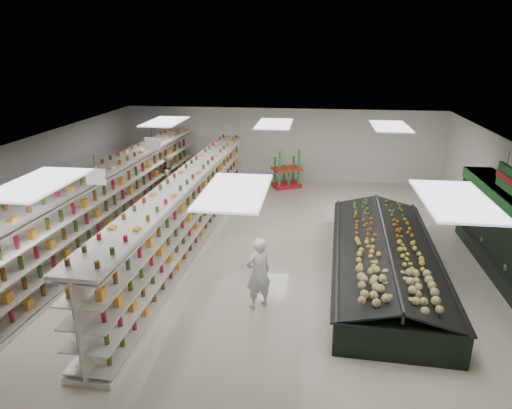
# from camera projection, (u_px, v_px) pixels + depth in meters

# --- Properties ---
(floor) EXTENTS (16.00, 16.00, 0.00)m
(floor) POSITION_uv_depth(u_px,v_px,m) (260.00, 253.00, 13.40)
(floor) COLOR beige
(floor) RESTS_ON ground
(ceiling) EXTENTS (14.00, 16.00, 0.02)m
(ceiling) POSITION_uv_depth(u_px,v_px,m) (261.00, 146.00, 12.35)
(ceiling) COLOR white
(ceiling) RESTS_ON wall_back
(wall_back) EXTENTS (14.00, 0.02, 3.20)m
(wall_back) POSITION_uv_depth(u_px,v_px,m) (282.00, 145.00, 20.37)
(wall_back) COLOR white
(wall_back) RESTS_ON floor
(wall_left) EXTENTS (0.02, 16.00, 3.20)m
(wall_left) POSITION_uv_depth(u_px,v_px,m) (30.00, 192.00, 13.74)
(wall_left) COLOR white
(wall_left) RESTS_ON floor
(aisle_sign_near) EXTENTS (0.52, 0.06, 0.75)m
(aisle_sign_near) POSITION_uv_depth(u_px,v_px,m) (96.00, 177.00, 11.09)
(aisle_sign_near) COLOR white
(aisle_sign_near) RESTS_ON ceiling
(aisle_sign_far) EXTENTS (0.52, 0.06, 0.75)m
(aisle_sign_far) POSITION_uv_depth(u_px,v_px,m) (152.00, 144.00, 14.84)
(aisle_sign_far) COLOR white
(aisle_sign_far) RESTS_ON ceiling
(gondola_left) EXTENTS (1.67, 13.38, 2.31)m
(gondola_left) POSITION_uv_depth(u_px,v_px,m) (111.00, 205.00, 14.24)
(gondola_left) COLOR silver
(gondola_left) RESTS_ON floor
(gondola_center) EXTENTS (1.32, 12.65, 2.19)m
(gondola_center) POSITION_uv_depth(u_px,v_px,m) (189.00, 214.00, 13.67)
(gondola_center) COLOR silver
(gondola_center) RESTS_ON floor
(produce_island) EXTENTS (2.99, 7.49, 1.10)m
(produce_island) POSITION_uv_depth(u_px,v_px,m) (384.00, 257.00, 12.00)
(produce_island) COLOR black
(produce_island) RESTS_ON floor
(soda_endcap) EXTENTS (1.42, 1.23, 1.52)m
(soda_endcap) POSITION_uv_depth(u_px,v_px,m) (287.00, 170.00, 19.47)
(soda_endcap) COLOR red
(soda_endcap) RESTS_ON floor
(shopper_main) EXTENTS (0.76, 0.71, 1.74)m
(shopper_main) POSITION_uv_depth(u_px,v_px,m) (258.00, 273.00, 10.38)
(shopper_main) COLOR white
(shopper_main) RESTS_ON floor
(shopper_background) EXTENTS (0.62, 0.93, 1.82)m
(shopper_background) POSITION_uv_depth(u_px,v_px,m) (170.00, 179.00, 17.60)
(shopper_background) COLOR #9B8A5F
(shopper_background) RESTS_ON floor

